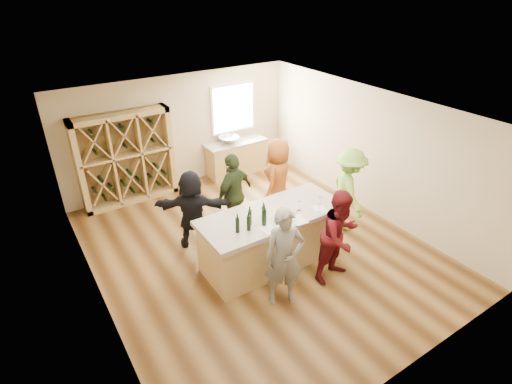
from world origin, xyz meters
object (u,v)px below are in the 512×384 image
sink (229,140)px  wine_bottle_c (250,218)px  person_far_mid (234,194)px  wine_rack (126,159)px  wine_bottle_a (237,225)px  wine_bottle_d (264,217)px  person_near_left (284,258)px  wine_bottle_e (263,213)px  person_near_right (340,236)px  person_far_left (192,210)px  wine_bottle_b (249,223)px  person_server (349,190)px  tasting_counter_base (272,239)px  person_far_right (278,179)px

sink → wine_bottle_c: bearing=-114.7°
sink → person_far_mid: person_far_mid is taller
wine_rack → wine_bottle_a: bearing=-80.6°
wine_bottle_d → person_near_left: person_near_left is taller
sink → wine_bottle_e: size_ratio=2.02×
person_near_right → wine_rack: bearing=107.6°
wine_bottle_d → person_far_left: person_far_left is taller
sink → person_far_left: size_ratio=0.33×
wine_bottle_e → sink: bearing=68.8°
person_far_mid → person_far_left: bearing=-23.7°
sink → wine_bottle_b: size_ratio=1.92×
wine_rack → person_server: wine_rack is taller
tasting_counter_base → wine_bottle_c: 0.91m
sink → person_near_right: 4.73m
person_near_right → wine_bottle_e: bearing=131.3°
tasting_counter_base → wine_bottle_d: wine_bottle_d is taller
sink → person_server: size_ratio=0.30×
wine_bottle_e → person_near_left: person_near_left is taller
wine_bottle_d → person_near_left: (-0.09, -0.72, -0.35)m
person_far_left → wine_bottle_c: bearing=138.0°
person_far_mid → wine_bottle_e: bearing=60.7°
tasting_counter_base → person_server: size_ratio=1.43×
wine_bottle_b → person_near_left: bearing=-74.2°
wine_bottle_a → wine_rack: bearing=99.4°
wine_bottle_b → person_near_right: 1.62m
person_far_right → person_far_left: bearing=-33.5°
wine_rack → person_near_right: bearing=-64.9°
wine_rack → wine_bottle_e: size_ratio=8.19×
wine_rack → person_near_right: 5.27m
person_server → person_far_right: person_far_right is taller
person_server → person_far_mid: person_server is taller
wine_rack → wine_bottle_c: size_ratio=7.84×
wine_bottle_a → person_far_left: (-0.16, 1.48, -0.40)m
tasting_counter_base → wine_bottle_a: wine_bottle_a is taller
wine_bottle_d → tasting_counter_base: bearing=35.0°
wine_rack → person_near_right: size_ratio=1.26×
person_near_right → person_far_left: size_ratio=1.07×
wine_bottle_c → person_near_right: 1.60m
wine_rack → sink: (2.70, -0.07, -0.09)m
wine_bottle_c → person_near_left: 0.93m
wine_bottle_a → person_far_mid: 1.66m
person_near_left → sink: bearing=93.8°
tasting_counter_base → sink: bearing=72.0°
wine_bottle_b → wine_rack: bearing=101.9°
person_server → person_far_left: bearing=90.1°
wine_bottle_e → person_server: 2.31m
sink → person_far_left: person_far_left is taller
wine_bottle_a → wine_bottle_e: size_ratio=1.03×
person_near_left → person_near_right: (1.18, -0.03, -0.01)m
person_near_left → person_server: person_server is taller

